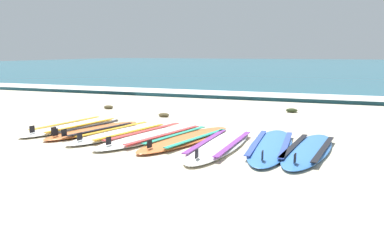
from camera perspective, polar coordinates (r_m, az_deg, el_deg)
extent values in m
plane|color=beige|center=(5.97, -4.91, -3.50)|extent=(80.00, 80.00, 0.00)
cube|color=#23667A|center=(40.55, 16.42, 7.21)|extent=(80.00, 60.00, 0.10)
cube|color=white|center=(11.43, 7.31, 2.92)|extent=(80.00, 1.29, 0.11)
ellipsoid|color=white|center=(7.06, -17.15, -1.59)|extent=(0.99, 2.24, 0.07)
cube|color=gold|center=(7.20, -18.19, -1.10)|extent=(0.40, 1.50, 0.01)
cube|color=gold|center=(6.91, -16.11, -1.43)|extent=(0.40, 1.50, 0.01)
cube|color=black|center=(6.53, -22.80, -1.97)|extent=(0.03, 0.09, 0.11)
ellipsoid|color=orange|center=(6.61, -14.34, -2.19)|extent=(1.00, 1.97, 0.07)
cube|color=black|center=(6.73, -15.29, -1.66)|extent=(0.45, 1.31, 0.01)
cube|color=black|center=(6.47, -13.39, -2.03)|extent=(0.45, 1.31, 0.01)
cube|color=black|center=(6.16, -19.75, -2.44)|extent=(0.04, 0.09, 0.11)
cube|color=black|center=(6.30, -19.97, -2.20)|extent=(0.04, 0.09, 0.11)
cube|color=black|center=(6.08, -18.58, -2.52)|extent=(0.04, 0.09, 0.11)
ellipsoid|color=white|center=(6.31, -10.35, -2.60)|extent=(1.12, 2.23, 0.07)
cube|color=gold|center=(6.44, -11.57, -2.02)|extent=(0.49, 1.48, 0.01)
cube|color=gold|center=(6.16, -9.10, -2.46)|extent=(0.49, 1.48, 0.01)
cube|color=black|center=(5.75, -16.46, -3.08)|extent=(0.04, 0.09, 0.11)
ellipsoid|color=silver|center=(6.04, -5.62, -3.02)|extent=(1.27, 2.49, 0.07)
cube|color=#D13838|center=(6.17, -7.13, -2.39)|extent=(0.56, 1.65, 0.01)
cube|color=#D13838|center=(5.89, -4.04, -2.91)|extent=(0.56, 1.65, 0.01)
cube|color=black|center=(5.37, -12.37, -3.78)|extent=(0.04, 0.09, 0.11)
ellipsoid|color=orange|center=(5.77, -0.78, -3.56)|extent=(1.10, 2.23, 0.07)
cube|color=teal|center=(5.88, -2.32, -2.92)|extent=(0.48, 1.48, 0.01)
cube|color=teal|center=(5.65, 0.82, -3.41)|extent=(0.48, 1.48, 0.01)
cube|color=black|center=(5.11, -6.37, -4.29)|extent=(0.04, 0.09, 0.11)
ellipsoid|color=silver|center=(5.43, 4.20, -4.41)|extent=(0.68, 2.30, 0.07)
cube|color=purple|center=(5.49, 2.17, -3.81)|extent=(0.16, 1.59, 0.01)
cube|color=purple|center=(5.36, 6.28, -4.17)|extent=(0.16, 1.59, 0.01)
cube|color=black|center=(4.60, 0.71, -5.77)|extent=(0.02, 0.09, 0.11)
ellipsoid|color=#3875CC|center=(5.46, 11.70, -4.51)|extent=(0.63, 2.26, 0.07)
cube|color=#334CB2|center=(5.48, 9.61, -3.97)|extent=(0.12, 1.58, 0.01)
cube|color=#334CB2|center=(5.43, 13.84, -4.22)|extent=(0.12, 1.58, 0.01)
cube|color=black|center=(4.59, 10.49, -5.96)|extent=(0.01, 0.09, 0.11)
ellipsoid|color=#3875CC|center=(5.37, 17.02, -4.98)|extent=(0.81, 2.17, 0.07)
cube|color=black|center=(5.39, 15.04, -4.37)|extent=(0.27, 1.48, 0.01)
cube|color=black|center=(5.33, 19.06, -4.73)|extent=(0.27, 1.48, 0.01)
cube|color=black|center=(4.56, 15.14, -6.26)|extent=(0.02, 0.09, 0.11)
ellipsoid|color=#4C4228|center=(9.25, -12.38, 1.17)|extent=(0.23, 0.19, 0.08)
ellipsoid|color=#4C4228|center=(7.93, -4.23, 0.02)|extent=(0.23, 0.19, 0.08)
ellipsoid|color=#2D381E|center=(8.78, 14.68, 0.68)|extent=(0.26, 0.20, 0.09)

